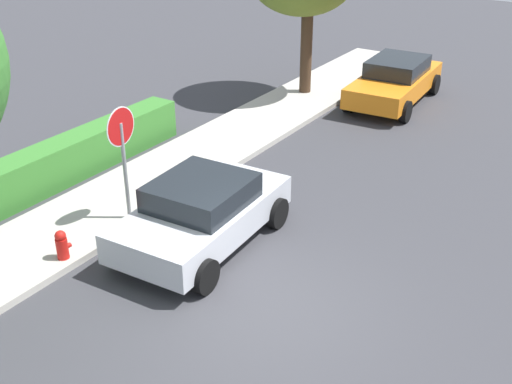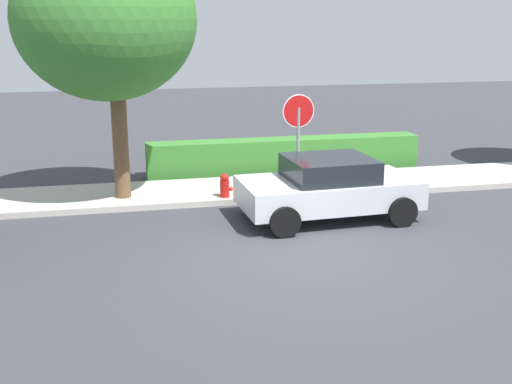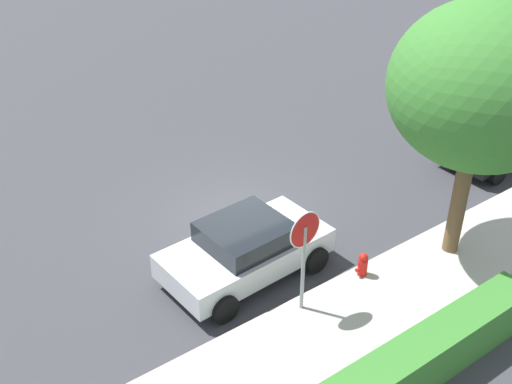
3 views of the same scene
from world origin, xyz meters
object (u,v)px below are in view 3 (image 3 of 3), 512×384
(parked_car_black, at_px, (504,135))
(fire_hydrant, at_px, (363,266))
(street_tree_near_corner, at_px, (484,86))
(stop_sign, at_px, (304,246))
(parked_car_silver, at_px, (246,249))

(parked_car_black, height_order, fire_hydrant, parked_car_black)
(parked_car_black, bearing_deg, street_tree_near_corner, 24.21)
(stop_sign, xyz_separation_m, parked_car_black, (-9.19, -1.73, -1.00))
(street_tree_near_corner, xyz_separation_m, fire_hydrant, (2.54, -0.48, -3.86))
(parked_car_black, bearing_deg, parked_car_silver, -0.12)
(parked_car_black, distance_m, street_tree_near_corner, 6.35)
(stop_sign, relative_size, fire_hydrant, 3.54)
(parked_car_silver, bearing_deg, street_tree_near_corner, 154.15)
(street_tree_near_corner, distance_m, fire_hydrant, 4.64)
(stop_sign, relative_size, street_tree_near_corner, 0.42)
(parked_car_black, relative_size, fire_hydrant, 5.76)
(parked_car_silver, relative_size, parked_car_black, 0.95)
(stop_sign, xyz_separation_m, street_tree_near_corner, (-4.34, 0.45, 2.47))
(parked_car_black, relative_size, street_tree_near_corner, 0.68)
(parked_car_silver, distance_m, fire_hydrant, 2.65)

